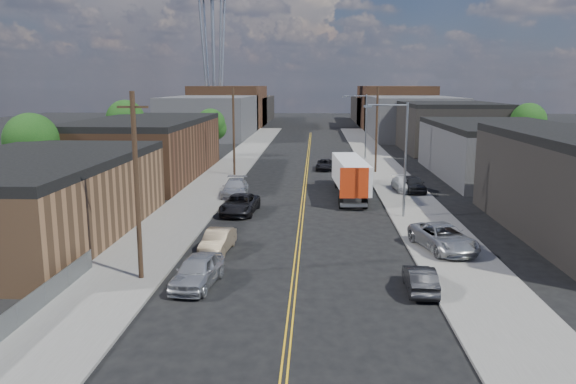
# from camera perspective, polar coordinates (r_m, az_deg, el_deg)

# --- Properties ---
(ground) EXTENTS (260.00, 260.00, 0.00)m
(ground) POSITION_cam_1_polar(r_m,az_deg,el_deg) (78.91, 2.02, 3.33)
(ground) COLOR black
(ground) RESTS_ON ground
(centerline) EXTENTS (0.32, 120.00, 0.01)m
(centerline) POSITION_cam_1_polar(r_m,az_deg,el_deg) (64.07, 1.82, 1.59)
(centerline) COLOR gold
(centerline) RESTS_ON ground
(sidewalk_left) EXTENTS (5.00, 140.00, 0.15)m
(sidewalk_left) POSITION_cam_1_polar(r_m,az_deg,el_deg) (64.92, -6.59, 1.70)
(sidewalk_left) COLOR slate
(sidewalk_left) RESTS_ON ground
(sidewalk_right) EXTENTS (5.00, 140.00, 0.15)m
(sidewalk_right) POSITION_cam_1_polar(r_m,az_deg,el_deg) (64.61, 10.28, 1.56)
(sidewalk_right) COLOR slate
(sidewalk_right) RESTS_ON ground
(warehouse_tan) EXTENTS (12.00, 22.00, 5.60)m
(warehouse_tan) POSITION_cam_1_polar(r_m,az_deg,el_deg) (41.62, -24.50, -0.54)
(warehouse_tan) COLOR brown
(warehouse_tan) RESTS_ON ground
(warehouse_brown) EXTENTS (12.00, 26.00, 6.60)m
(warehouse_brown) POSITION_cam_1_polar(r_m,az_deg,el_deg) (65.46, -14.18, 4.37)
(warehouse_brown) COLOR #553522
(warehouse_brown) RESTS_ON ground
(industrial_right_b) EXTENTS (14.00, 24.00, 6.10)m
(industrial_right_b) POSITION_cam_1_polar(r_m,az_deg,el_deg) (67.95, 20.79, 4.01)
(industrial_right_b) COLOR #39393C
(industrial_right_b) RESTS_ON ground
(industrial_right_c) EXTENTS (14.00, 22.00, 7.60)m
(industrial_right_c) POSITION_cam_1_polar(r_m,az_deg,el_deg) (92.86, 15.93, 6.41)
(industrial_right_c) COLOR black
(industrial_right_c) RESTS_ON ground
(skyline_left_a) EXTENTS (16.00, 30.00, 8.00)m
(skyline_left_a) POSITION_cam_1_polar(r_m,az_deg,el_deg) (115.34, -7.79, 7.61)
(skyline_left_a) COLOR #39393C
(skyline_left_a) RESTS_ON ground
(skyline_right_a) EXTENTS (16.00, 30.00, 8.00)m
(skyline_right_a) POSITION_cam_1_polar(r_m,az_deg,el_deg) (114.98, 12.39, 7.45)
(skyline_right_a) COLOR #39393C
(skyline_right_a) RESTS_ON ground
(skyline_left_b) EXTENTS (16.00, 26.00, 10.00)m
(skyline_left_b) POSITION_cam_1_polar(r_m,az_deg,el_deg) (139.93, -5.92, 8.61)
(skyline_left_b) COLOR #553522
(skyline_left_b) RESTS_ON ground
(skyline_right_b) EXTENTS (16.00, 26.00, 10.00)m
(skyline_right_b) POSITION_cam_1_polar(r_m,az_deg,el_deg) (139.62, 10.72, 8.48)
(skyline_right_b) COLOR #553522
(skyline_right_b) RESTS_ON ground
(skyline_left_c) EXTENTS (16.00, 40.00, 7.00)m
(skyline_left_c) POSITION_cam_1_polar(r_m,az_deg,el_deg) (159.77, -4.82, 8.37)
(skyline_left_c) COLOR black
(skyline_left_c) RESTS_ON ground
(skyline_right_c) EXTENTS (16.00, 40.00, 7.00)m
(skyline_right_c) POSITION_cam_1_polar(r_m,az_deg,el_deg) (159.51, 9.72, 8.25)
(skyline_right_c) COLOR black
(skyline_right_c) RESTS_ON ground
(streetlight_near) EXTENTS (3.39, 0.25, 9.00)m
(streetlight_near) POSITION_cam_1_polar(r_m,az_deg,el_deg) (44.01, 11.36, 4.13)
(streetlight_near) COLOR gray
(streetlight_near) RESTS_ON ground
(streetlight_far) EXTENTS (3.39, 0.25, 9.00)m
(streetlight_far) POSITION_cam_1_polar(r_m,az_deg,el_deg) (78.66, 7.63, 7.12)
(streetlight_far) COLOR gray
(streetlight_far) RESTS_ON ground
(utility_pole_left_near) EXTENTS (1.60, 0.26, 10.00)m
(utility_pole_left_near) POSITION_cam_1_polar(r_m,az_deg,el_deg) (30.16, -15.12, 0.60)
(utility_pole_left_near) COLOR black
(utility_pole_left_near) RESTS_ON ground
(utility_pole_left_far) EXTENTS (1.60, 0.26, 10.00)m
(utility_pole_left_far) POSITION_cam_1_polar(r_m,az_deg,el_deg) (64.11, -5.54, 6.17)
(utility_pole_left_far) COLOR black
(utility_pole_left_far) RESTS_ON ground
(utility_pole_right) EXTENTS (1.60, 0.26, 10.00)m
(utility_pole_right) POSITION_cam_1_polar(r_m,az_deg,el_deg) (66.82, 8.99, 6.28)
(utility_pole_right) COLOR black
(utility_pole_right) RESTS_ON ground
(chainlink_fence) EXTENTS (0.05, 16.00, 1.22)m
(chainlink_fence) POSITION_cam_1_polar(r_m,az_deg,el_deg) (26.89, -25.81, -11.32)
(chainlink_fence) COLOR slate
(chainlink_fence) RESTS_ON ground
(tree_left_near) EXTENTS (4.85, 4.76, 7.91)m
(tree_left_near) POSITION_cam_1_polar(r_m,az_deg,el_deg) (54.57, -24.56, 4.47)
(tree_left_near) COLOR black
(tree_left_near) RESTS_ON ground
(tree_left_mid) EXTENTS (5.10, 5.04, 8.37)m
(tree_left_mid) POSITION_cam_1_polar(r_m,az_deg,el_deg) (77.53, -16.13, 6.85)
(tree_left_mid) COLOR black
(tree_left_mid) RESTS_ON ground
(tree_left_far) EXTENTS (4.35, 4.20, 6.97)m
(tree_left_far) POSITION_cam_1_polar(r_m,az_deg,el_deg) (81.82, -7.82, 6.72)
(tree_left_far) COLOR black
(tree_left_far) RESTS_ON ground
(tree_right_far) EXTENTS (4.85, 4.76, 7.91)m
(tree_right_far) POSITION_cam_1_polar(r_m,az_deg,el_deg) (83.59, 23.25, 6.45)
(tree_right_far) COLOR black
(tree_right_far) RESTS_ON ground
(semi_truck) EXTENTS (3.06, 13.99, 3.62)m
(semi_truck) POSITION_cam_1_polar(r_m,az_deg,el_deg) (53.22, 6.25, 1.87)
(semi_truck) COLOR white
(semi_truck) RESTS_ON ground
(car_left_a) EXTENTS (2.48, 4.97, 1.63)m
(car_left_a) POSITION_cam_1_polar(r_m,az_deg,el_deg) (29.72, -9.19, -7.93)
(car_left_a) COLOR #AFB1B5
(car_left_a) RESTS_ON ground
(car_left_b) EXTENTS (1.85, 4.36, 1.40)m
(car_left_b) POSITION_cam_1_polar(r_m,az_deg,el_deg) (35.49, -7.16, -4.95)
(car_left_b) COLOR #837055
(car_left_b) RESTS_ON ground
(car_left_c) EXTENTS (2.98, 5.77, 1.55)m
(car_left_c) POSITION_cam_1_polar(r_m,az_deg,el_deg) (45.65, -4.91, -1.24)
(car_left_c) COLOR black
(car_left_c) RESTS_ON ground
(car_left_d) EXTENTS (2.55, 5.69, 1.62)m
(car_left_d) POSITION_cam_1_polar(r_m,az_deg,el_deg) (52.63, -5.39, 0.40)
(car_left_d) COLOR #B6B8BC
(car_left_d) RESTS_ON ground
(car_right_oncoming) EXTENTS (1.52, 4.03, 1.31)m
(car_right_oncoming) POSITION_cam_1_polar(r_m,az_deg,el_deg) (29.43, 13.27, -8.60)
(car_right_oncoming) COLOR black
(car_right_oncoming) RESTS_ON ground
(car_right_lot_a) EXTENTS (3.98, 6.19, 1.59)m
(car_right_lot_a) POSITION_cam_1_polar(r_m,az_deg,el_deg) (36.39, 15.51, -4.47)
(car_right_lot_a) COLOR #ABADB0
(car_right_lot_a) RESTS_ON sidewalk_right
(car_right_lot_b) EXTENTS (2.24, 4.65, 1.31)m
(car_right_lot_b) POSITION_cam_1_polar(r_m,az_deg,el_deg) (55.73, 11.70, 0.80)
(car_right_lot_b) COLOR silver
(car_right_lot_b) RESTS_ON sidewalk_right
(car_right_lot_c) EXTENTS (2.11, 4.67, 1.56)m
(car_right_lot_c) POSITION_cam_1_polar(r_m,az_deg,el_deg) (55.34, 12.61, 0.82)
(car_right_lot_c) COLOR black
(car_right_lot_c) RESTS_ON sidewalk_right
(car_ahead_truck) EXTENTS (2.44, 4.77, 1.29)m
(car_ahead_truck) POSITION_cam_1_polar(r_m,az_deg,el_deg) (69.19, 3.79, 2.79)
(car_ahead_truck) COLOR black
(car_ahead_truck) RESTS_ON ground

